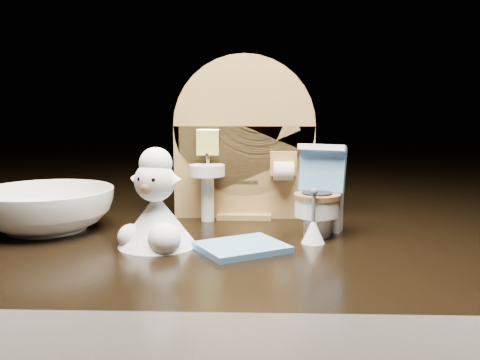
{
  "coord_description": "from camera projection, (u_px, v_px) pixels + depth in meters",
  "views": [
    {
      "loc": [
        0.01,
        -0.43,
        0.11
      ],
      "look_at": [
        -0.0,
        -0.01,
        0.05
      ],
      "focal_mm": 40.0,
      "sensor_mm": 36.0,
      "label": 1
    }
  ],
  "objects": [
    {
      "name": "toilet_brush",
      "position": [
        313.0,
        229.0,
        0.41
      ],
      "size": [
        0.02,
        0.02,
        0.04
      ],
      "color": "white",
      "rests_on": "ground"
    },
    {
      "name": "toy_toilet",
      "position": [
        320.0,
        201.0,
        0.44
      ],
      "size": [
        0.04,
        0.05,
        0.07
      ],
      "rotation": [
        0.0,
        0.0,
        -0.38
      ],
      "color": "white",
      "rests_on": "ground"
    },
    {
      "name": "bath_mat",
      "position": [
        242.0,
        247.0,
        0.39
      ],
      "size": [
        0.08,
        0.07,
        0.0
      ],
      "primitive_type": "cube",
      "rotation": [
        0.0,
        0.0,
        0.52
      ],
      "color": "#5589C0",
      "rests_on": "ground"
    },
    {
      "name": "ceramic_bowl",
      "position": [
        46.0,
        210.0,
        0.45
      ],
      "size": [
        0.12,
        0.12,
        0.04
      ],
      "primitive_type": "imported",
      "rotation": [
        0.0,
        0.0,
        0.04
      ],
      "color": "white",
      "rests_on": "ground"
    },
    {
      "name": "backdrop_panel",
      "position": [
        243.0,
        147.0,
        0.5
      ],
      "size": [
        0.13,
        0.05,
        0.15
      ],
      "color": "#A87D43",
      "rests_on": "ground"
    },
    {
      "name": "plush_lamb",
      "position": [
        156.0,
        212.0,
        0.4
      ],
      "size": [
        0.06,
        0.06,
        0.08
      ],
      "rotation": [
        0.0,
        0.0,
        -0.29
      ],
      "color": "white",
      "rests_on": "ground"
    }
  ]
}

